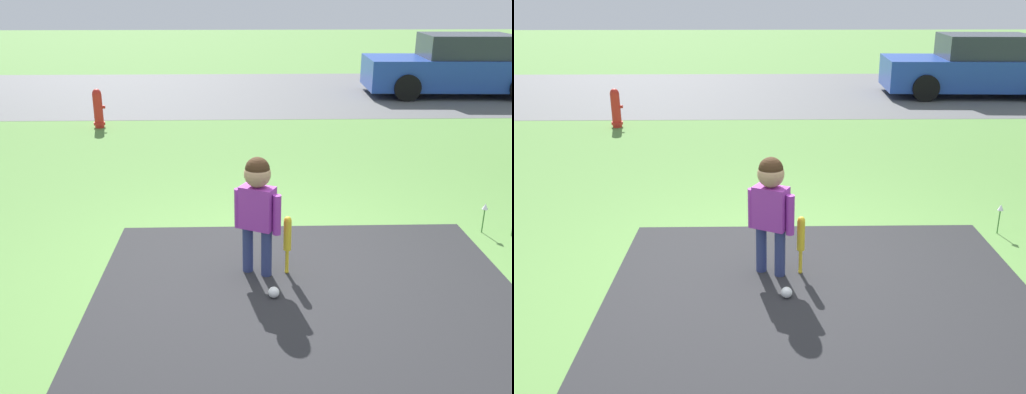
{
  "view_description": "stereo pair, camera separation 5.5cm",
  "coord_description": "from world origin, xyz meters",
  "views": [
    {
      "loc": [
        -0.22,
        -4.52,
        2.38
      ],
      "look_at": [
        -0.08,
        0.37,
        0.57
      ],
      "focal_mm": 40.0,
      "sensor_mm": 36.0,
      "label": 1
    },
    {
      "loc": [
        -0.17,
        -4.52,
        2.38
      ],
      "look_at": [
        -0.08,
        0.37,
        0.57
      ],
      "focal_mm": 40.0,
      "sensor_mm": 36.0,
      "label": 2
    }
  ],
  "objects": [
    {
      "name": "ground_plane",
      "position": [
        0.0,
        0.0,
        0.0
      ],
      "size": [
        60.0,
        60.0,
        0.0
      ],
      "primitive_type": "plane",
      "color": "#5B8C42"
    },
    {
      "name": "street_strip",
      "position": [
        0.0,
        9.12,
        0.0
      ],
      "size": [
        40.0,
        6.0,
        0.01
      ],
      "color": "#59595B",
      "rests_on": "ground"
    },
    {
      "name": "parked_car",
      "position": [
        4.81,
        8.69,
        0.64
      ],
      "size": [
        4.14,
        2.0,
        1.37
      ],
      "rotation": [
        0.0,
        0.0,
        3.1
      ],
      "color": "#2347AD",
      "rests_on": "ground"
    },
    {
      "name": "fire_hydrant",
      "position": [
        -2.73,
        5.58,
        0.34
      ],
      "size": [
        0.23,
        0.2,
        0.69
      ],
      "color": "red",
      "rests_on": "ground"
    },
    {
      "name": "sports_ball",
      "position": [
        0.04,
        -0.46,
        0.05
      ],
      "size": [
        0.09,
        0.09,
        0.09
      ],
      "color": "white",
      "rests_on": "ground"
    },
    {
      "name": "baseball_bat",
      "position": [
        0.18,
        -0.04,
        0.35
      ],
      "size": [
        0.07,
        0.07,
        0.54
      ],
      "color": "yellow",
      "rests_on": "ground"
    },
    {
      "name": "child",
      "position": [
        -0.08,
        -0.03,
        0.69
      ],
      "size": [
        0.39,
        0.28,
        1.06
      ],
      "rotation": [
        0.0,
        0.0,
        -0.48
      ],
      "color": "navy",
      "rests_on": "ground"
    }
  ]
}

